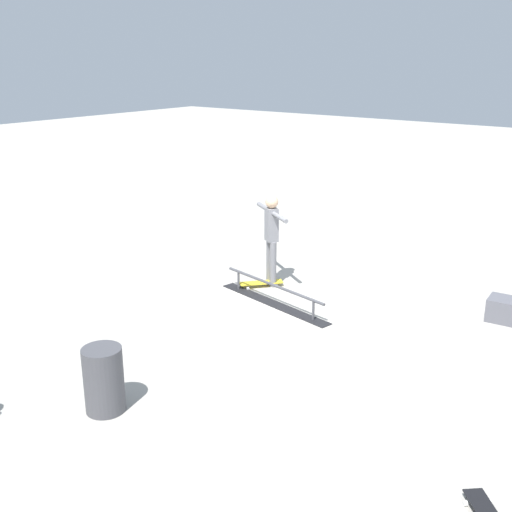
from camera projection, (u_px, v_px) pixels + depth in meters
name	position (u px, v px, depth m)	size (l,w,h in m)	color
ground_plane	(287.00, 308.00, 10.60)	(60.00, 60.00, 0.00)	#ADA89E
grind_rail	(274.00, 295.00, 10.73)	(2.50, 0.72, 0.37)	black
skater_main	(272.00, 234.00, 11.36)	(1.19, 0.81, 1.70)	slate
skateboard_main	(261.00, 283.00, 11.56)	(0.67, 0.74, 0.09)	yellow
trash_bin	(104.00, 380.00, 7.46)	(0.48, 0.48, 0.82)	#47474C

